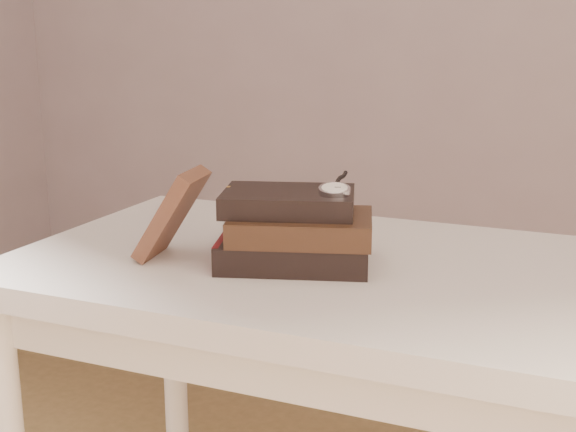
% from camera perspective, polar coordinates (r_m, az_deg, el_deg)
% --- Properties ---
extents(table, '(1.00, 0.60, 0.75)m').
position_cam_1_polar(table, '(1.23, 3.29, -7.42)').
color(table, beige).
rests_on(table, ground).
extents(book_stack, '(0.27, 0.21, 0.11)m').
position_cam_1_polar(book_stack, '(1.16, 0.52, -1.10)').
color(book_stack, black).
rests_on(book_stack, table).
extents(journal, '(0.12, 0.11, 0.14)m').
position_cam_1_polar(journal, '(1.20, -8.64, 0.16)').
color(journal, '#3E2218').
rests_on(journal, table).
extents(pocket_watch, '(0.06, 0.15, 0.02)m').
position_cam_1_polar(pocket_watch, '(1.14, 3.55, 2.07)').
color(pocket_watch, silver).
rests_on(pocket_watch, book_stack).
extents(eyeglasses, '(0.12, 0.13, 0.05)m').
position_cam_1_polar(eyeglasses, '(1.25, -2.89, 0.42)').
color(eyeglasses, silver).
rests_on(eyeglasses, book_stack).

